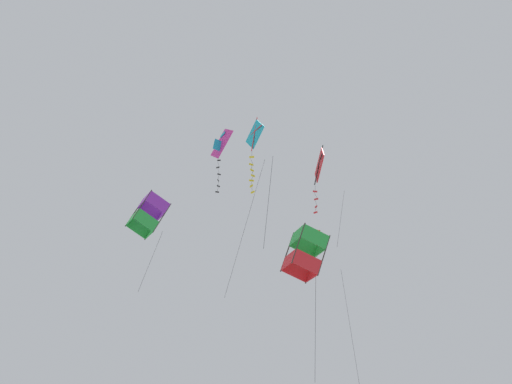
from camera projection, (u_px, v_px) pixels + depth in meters
kite_box_low_drifter at (148, 215)px, 27.29m from camera, size 2.00×2.02×4.81m
kite_box_upper_right at (308, 245)px, 26.59m from camera, size 3.61×2.36×8.60m
kite_box_near_left at (305, 254)px, 22.66m from camera, size 1.50×1.85×5.67m
kite_delta_far_centre at (221, 145)px, 29.90m from camera, size 3.25×2.68×8.88m
kite_diamond_highest at (255, 137)px, 22.34m from camera, size 1.44×1.00×5.45m
kite_diamond_near_right at (320, 166)px, 24.09m from camera, size 2.08×1.34×4.76m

